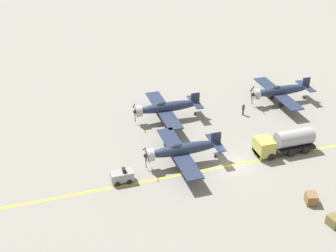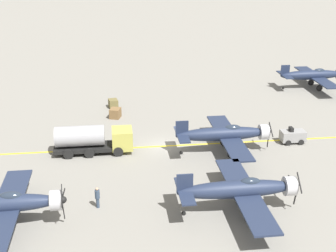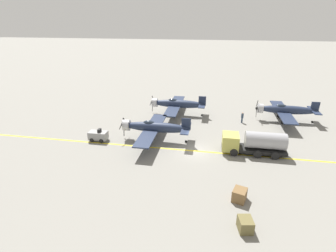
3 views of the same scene
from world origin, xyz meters
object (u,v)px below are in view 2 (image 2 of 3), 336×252
at_px(airplane_mid_center, 225,134).
at_px(supply_crate_mid_lane, 115,113).
at_px(fuel_tanker, 94,139).
at_px(tow_tractor, 293,136).
at_px(ground_crew_walking, 97,197).
at_px(airplane_near_right, 1,204).
at_px(airplane_far_left, 314,75).
at_px(airplane_mid_right, 241,189).
at_px(supply_crate_by_tanker, 113,104).

bearing_deg(airplane_mid_center, supply_crate_mid_lane, -130.81).
xyz_separation_m(fuel_tanker, tow_tractor, (0.06, 21.25, -0.72)).
bearing_deg(ground_crew_walking, airplane_near_right, -74.27).
distance_m(airplane_mid_center, airplane_far_left, 27.66).
distance_m(airplane_mid_right, fuel_tanker, 17.55).
bearing_deg(airplane_mid_right, ground_crew_walking, -117.21).
distance_m(tow_tractor, supply_crate_by_tanker, 23.67).
distance_m(airplane_far_left, airplane_mid_right, 37.72).
xyz_separation_m(airplane_far_left, supply_crate_mid_lane, (9.02, -29.42, -1.42)).
xyz_separation_m(tow_tractor, supply_crate_by_tanker, (-14.03, -19.07, -0.24)).
bearing_deg(supply_crate_by_tanker, ground_crew_walking, -3.81).
height_order(fuel_tanker, ground_crew_walking, fuel_tanker).
height_order(airplane_far_left, supply_crate_by_tanker, airplane_far_left).
height_order(fuel_tanker, tow_tractor, fuel_tanker).
bearing_deg(fuel_tanker, airplane_far_left, 120.99).
xyz_separation_m(airplane_mid_center, airplane_far_left, (-20.65, 18.40, 0.00)).
distance_m(airplane_mid_right, supply_crate_mid_lane, 24.93).
distance_m(airplane_far_left, supply_crate_by_tanker, 30.10).
height_order(airplane_mid_center, airplane_far_left, airplane_far_left).
relative_size(airplane_mid_center, airplane_far_left, 1.00).
xyz_separation_m(airplane_mid_right, ground_crew_walking, (-2.03, -11.34, -1.02)).
height_order(airplane_near_right, tow_tractor, airplane_near_right).
xyz_separation_m(ground_crew_walking, supply_crate_mid_lane, (-20.98, 1.85, -0.40)).
bearing_deg(fuel_tanker, ground_crew_walking, 2.77).
height_order(airplane_mid_center, airplane_near_right, same).
height_order(airplane_far_left, supply_crate_mid_lane, airplane_far_left).
bearing_deg(airplane_mid_center, airplane_far_left, 144.03).
bearing_deg(supply_crate_by_tanker, airplane_mid_center, 35.90).
relative_size(airplane_mid_right, tow_tractor, 4.62).
relative_size(tow_tractor, supply_crate_mid_lane, 1.83).
relative_size(airplane_near_right, supply_crate_mid_lane, 8.43).
relative_size(airplane_near_right, supply_crate_by_tanker, 9.00).
distance_m(airplane_mid_center, airplane_near_right, 22.91).
height_order(tow_tractor, supply_crate_mid_lane, tow_tractor).
xyz_separation_m(airplane_mid_right, tow_tractor, (-12.86, 9.38, -1.22)).
xyz_separation_m(airplane_far_left, supply_crate_by_tanker, (5.14, -29.62, -1.46)).
relative_size(airplane_mid_center, supply_crate_mid_lane, 8.43).
relative_size(airplane_near_right, airplane_mid_right, 1.00).
relative_size(fuel_tanker, ground_crew_walking, 4.38).
height_order(airplane_mid_right, ground_crew_walking, airplane_mid_right).
distance_m(ground_crew_walking, supply_crate_by_tanker, 24.91).
relative_size(ground_crew_walking, supply_crate_by_tanker, 1.37).
bearing_deg(supply_crate_by_tanker, supply_crate_mid_lane, 2.95).
bearing_deg(ground_crew_walking, supply_crate_by_tanker, 176.19).
bearing_deg(tow_tractor, airplane_near_right, -65.24).
height_order(airplane_mid_right, tow_tractor, airplane_mid_right).
xyz_separation_m(fuel_tanker, ground_crew_walking, (10.89, 0.53, -0.51)).
bearing_deg(airplane_mid_right, tow_tractor, 126.83).
xyz_separation_m(airplane_mid_center, ground_crew_walking, (9.35, -12.88, -1.02)).
height_order(airplane_near_right, airplane_mid_right, same).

